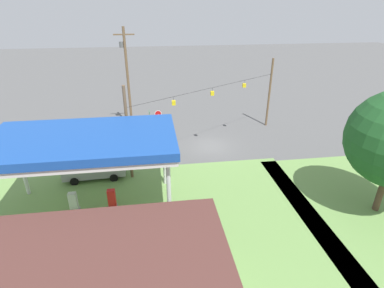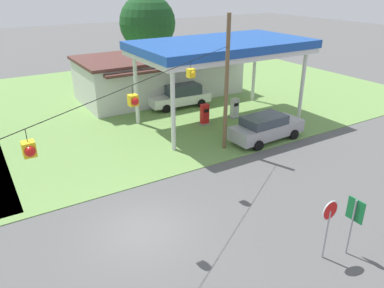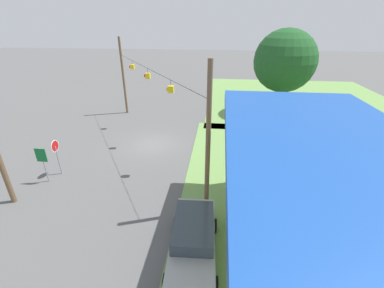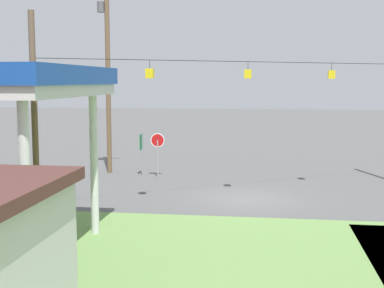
{
  "view_description": "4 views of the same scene",
  "coord_description": "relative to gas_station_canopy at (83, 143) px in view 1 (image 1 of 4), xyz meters",
  "views": [
    {
      "loc": [
        5.86,
        27.7,
        13.72
      ],
      "look_at": [
        2.41,
        3.09,
        1.9
      ],
      "focal_mm": 28.0,
      "sensor_mm": 36.0,
      "label": 1
    },
    {
      "loc": [
        -4.94,
        -12.11,
        9.73
      ],
      "look_at": [
        5.09,
        4.25,
        1.23
      ],
      "focal_mm": 35.0,
      "sensor_mm": 36.0,
      "label": 2
    },
    {
      "loc": [
        19.1,
        5.47,
        9.44
      ],
      "look_at": [
        4.44,
        3.83,
        2.36
      ],
      "focal_mm": 24.0,
      "sensor_mm": 36.0,
      "label": 3
    },
    {
      "loc": [
        -0.83,
        24.31,
        5.42
      ],
      "look_at": [
        2.33,
        1.47,
        2.7
      ],
      "focal_mm": 50.0,
      "sensor_mm": 36.0,
      "label": 4
    }
  ],
  "objects": [
    {
      "name": "utility_pole_main",
      "position": [
        -2.13,
        -15.25,
        1.0
      ],
      "size": [
        2.2,
        0.44,
        11.45
      ],
      "color": "brown",
      "rests_on": "ground"
    },
    {
      "name": "signal_span_gantry",
      "position": [
        -10.5,
        -9.15,
        -1.02
      ],
      "size": [
        16.06,
        10.24,
        8.05
      ],
      "color": "brown",
      "rests_on": "ground"
    },
    {
      "name": "gas_station_canopy",
      "position": [
        0.0,
        0.0,
        0.0
      ],
      "size": [
        12.17,
        6.79,
        5.87
      ],
      "color": "silver",
      "rests_on": "ground"
    },
    {
      "name": "stop_sign_roadside",
      "position": [
        -5.3,
        -14.21,
        -3.54
      ],
      "size": [
        0.8,
        0.08,
        2.5
      ],
      "rotation": [
        0.0,
        0.0,
        3.14
      ],
      "color": "#99999E",
      "rests_on": "ground"
    },
    {
      "name": "gas_station_store",
      "position": [
        -0.7,
        8.3,
        -3.49
      ],
      "size": [
        14.08,
        7.3,
        3.72
      ],
      "color": "silver",
      "rests_on": "ground"
    },
    {
      "name": "ground_plane",
      "position": [
        -10.5,
        -9.14,
        -5.36
      ],
      "size": [
        160.0,
        160.0,
        0.0
      ],
      "primitive_type": "plane",
      "color": "#565656"
    },
    {
      "name": "car_at_pumps_rear",
      "position": [
        -0.78,
        4.52,
        -4.41
      ],
      "size": [
        5.16,
        2.32,
        1.86
      ],
      "rotation": [
        0.0,
        0.0,
        3.08
      ],
      "color": "white",
      "rests_on": "ground"
    },
    {
      "name": "route_sign",
      "position": [
        -4.3,
        -14.53,
        -3.65
      ],
      "size": [
        0.1,
        0.7,
        2.4
      ],
      "color": "gray",
      "rests_on": "ground"
    },
    {
      "name": "fuel_pump_near",
      "position": [
        -1.35,
        -0.0,
        -4.63
      ],
      "size": [
        0.71,
        0.56,
        1.53
      ],
      "color": "gray",
      "rests_on": "ground"
    },
    {
      "name": "car_at_pumps_front",
      "position": [
        0.45,
        -4.53,
        -4.45
      ],
      "size": [
        5.2,
        2.28,
        1.74
      ],
      "rotation": [
        0.0,
        0.0,
        0.04
      ],
      "color": "#9E9EA3",
      "rests_on": "ground"
    },
    {
      "name": "fuel_pump_far",
      "position": [
        1.35,
        -0.0,
        -4.63
      ],
      "size": [
        0.71,
        0.56,
        1.53
      ],
      "color": "gray",
      "rests_on": "ground"
    }
  ]
}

